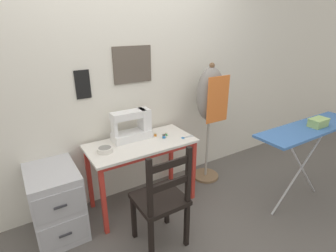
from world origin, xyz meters
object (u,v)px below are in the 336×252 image
thread_spool_near_machine (155,135)px  dress_form (210,100)px  ironing_board (309,131)px  scissors (186,137)px  fabric_bowl (105,150)px  wooden_chair (161,200)px  thread_spool_far_edge (166,134)px  thread_spool_mid_table (164,137)px  storage_box (318,122)px  sewing_machine (133,126)px  filing_cabinet (56,202)px

thread_spool_near_machine → dress_form: 0.75m
ironing_board → scissors: bearing=142.2°
fabric_bowl → scissors: 0.82m
scissors → thread_spool_near_machine: size_ratio=4.18×
scissors → wooden_chair: (-0.56, -0.45, -0.26)m
thread_spool_near_machine → thread_spool_far_edge: thread_spool_near_machine is taller
thread_spool_near_machine → thread_spool_far_edge: 0.11m
dress_form → thread_spool_mid_table: bearing=-174.3°
thread_spool_near_machine → storage_box: 1.59m
sewing_machine → thread_spool_far_edge: bearing=-19.7°
fabric_bowl → storage_box: bearing=-26.0°
sewing_machine → filing_cabinet: size_ratio=0.63×
dress_form → ironing_board: bearing=-61.2°
sewing_machine → dress_form: dress_form is taller
thread_spool_far_edge → filing_cabinet: size_ratio=0.05×
thread_spool_mid_table → wooden_chair: size_ratio=0.05×
ironing_board → storage_box: (0.07, -0.03, 0.09)m
thread_spool_near_machine → filing_cabinet: (-1.03, -0.03, -0.40)m
sewing_machine → dress_form: bearing=-5.6°
sewing_machine → scissors: sewing_machine is taller
filing_cabinet → dress_form: size_ratio=0.46×
scissors → ironing_board: size_ratio=0.11×
thread_spool_near_machine → wooden_chair: 0.77m
filing_cabinet → ironing_board: ironing_board is taller
sewing_machine → dress_form: size_ratio=0.28×
fabric_bowl → thread_spool_near_machine: 0.57m
thread_spool_far_edge → storage_box: storage_box is taller
filing_cabinet → thread_spool_mid_table: bearing=-3.2°
filing_cabinet → ironing_board: size_ratio=0.52×
wooden_chair → ironing_board: size_ratio=0.76×
thread_spool_mid_table → storage_box: bearing=-35.6°
scissors → sewing_machine: bearing=150.7°
thread_spool_mid_table → thread_spool_far_edge: 0.07m
fabric_bowl → filing_cabinet: 0.63m
storage_box → thread_spool_far_edge: bearing=141.9°
wooden_chair → scissors: bearing=39.1°
ironing_board → storage_box: 0.12m
fabric_bowl → thread_spool_far_edge: fabric_bowl is taller
thread_spool_mid_table → storage_box: 1.49m
thread_spool_far_edge → wooden_chair: (-0.42, -0.60, -0.27)m
sewing_machine → wooden_chair: 0.82m
fabric_bowl → thread_spool_mid_table: fabric_bowl is taller
wooden_chair → filing_cabinet: 0.96m
thread_spool_near_machine → thread_spool_mid_table: thread_spool_mid_table is taller
thread_spool_mid_table → dress_form: (0.64, 0.06, 0.27)m
sewing_machine → thread_spool_near_machine: sewing_machine is taller
scissors → storage_box: storage_box is taller
thread_spool_near_machine → filing_cabinet: size_ratio=0.05×
scissors → filing_cabinet: bearing=172.8°
scissors → thread_spool_near_machine: bearing=142.1°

